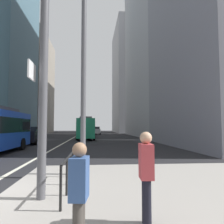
{
  "coord_description": "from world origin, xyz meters",
  "views": [
    {
      "loc": [
        3.5,
        -6.5,
        1.96
      ],
      "look_at": [
        7.2,
        37.16,
        4.88
      ],
      "focal_mm": 35.09,
      "sensor_mm": 36.0,
      "label": 1
    }
  ],
  "objects_px": {
    "pedestrian_waiting": "(146,172)",
    "street_lamp_post": "(84,42)",
    "pedestrian_walking": "(79,192)",
    "city_bus_red_receding": "(86,127)",
    "car_receding_far": "(93,130)",
    "car_oncoming_mid": "(32,135)",
    "car_receding_near": "(96,130)"
  },
  "relations": [
    {
      "from": "pedestrian_waiting",
      "to": "street_lamp_post",
      "type": "bearing_deg",
      "value": 107.5
    },
    {
      "from": "street_lamp_post",
      "to": "pedestrian_walking",
      "type": "distance_m",
      "value": 6.77
    },
    {
      "from": "city_bus_red_receding",
      "to": "pedestrian_walking",
      "type": "distance_m",
      "value": 31.48
    },
    {
      "from": "car_receding_far",
      "to": "pedestrian_waiting",
      "type": "xyz_separation_m",
      "value": [
        1.14,
        -53.05,
        0.11
      ]
    },
    {
      "from": "car_oncoming_mid",
      "to": "pedestrian_waiting",
      "type": "xyz_separation_m",
      "value": [
        7.91,
        -21.32,
        0.11
      ]
    },
    {
      "from": "city_bus_red_receding",
      "to": "pedestrian_waiting",
      "type": "distance_m",
      "value": 30.68
    },
    {
      "from": "city_bus_red_receding",
      "to": "street_lamp_post",
      "type": "xyz_separation_m",
      "value": [
        0.79,
        -26.19,
        3.45
      ]
    },
    {
      "from": "car_oncoming_mid",
      "to": "pedestrian_walking",
      "type": "bearing_deg",
      "value": -73.14
    },
    {
      "from": "car_receding_near",
      "to": "car_oncoming_mid",
      "type": "bearing_deg",
      "value": -104.65
    },
    {
      "from": "car_receding_far",
      "to": "pedestrian_walking",
      "type": "distance_m",
      "value": 53.91
    },
    {
      "from": "car_receding_near",
      "to": "city_bus_red_receding",
      "type": "bearing_deg",
      "value": -95.45
    },
    {
      "from": "car_oncoming_mid",
      "to": "pedestrian_waiting",
      "type": "relative_size",
      "value": 2.67
    },
    {
      "from": "car_oncoming_mid",
      "to": "pedestrian_walking",
      "type": "relative_size",
      "value": 2.89
    },
    {
      "from": "car_oncoming_mid",
      "to": "street_lamp_post",
      "type": "height_order",
      "value": "street_lamp_post"
    },
    {
      "from": "car_receding_far",
      "to": "car_receding_near",
      "type": "bearing_deg",
      "value": -71.55
    },
    {
      "from": "car_receding_near",
      "to": "car_receding_far",
      "type": "bearing_deg",
      "value": 108.45
    },
    {
      "from": "street_lamp_post",
      "to": "pedestrian_waiting",
      "type": "bearing_deg",
      "value": -72.5
    },
    {
      "from": "city_bus_red_receding",
      "to": "car_receding_far",
      "type": "height_order",
      "value": "city_bus_red_receding"
    },
    {
      "from": "car_oncoming_mid",
      "to": "car_receding_far",
      "type": "height_order",
      "value": "same"
    },
    {
      "from": "city_bus_red_receding",
      "to": "pedestrian_walking",
      "type": "height_order",
      "value": "city_bus_red_receding"
    },
    {
      "from": "car_receding_far",
      "to": "street_lamp_post",
      "type": "height_order",
      "value": "street_lamp_post"
    },
    {
      "from": "city_bus_red_receding",
      "to": "pedestrian_waiting",
      "type": "relative_size",
      "value": 6.3
    },
    {
      "from": "pedestrian_walking",
      "to": "city_bus_red_receding",
      "type": "bearing_deg",
      "value": 91.81
    },
    {
      "from": "pedestrian_walking",
      "to": "street_lamp_post",
      "type": "bearing_deg",
      "value": 92.16
    },
    {
      "from": "car_receding_far",
      "to": "pedestrian_waiting",
      "type": "distance_m",
      "value": 53.06
    },
    {
      "from": "city_bus_red_receding",
      "to": "street_lamp_post",
      "type": "relative_size",
      "value": 1.35
    },
    {
      "from": "car_receding_near",
      "to": "pedestrian_waiting",
      "type": "distance_m",
      "value": 50.49
    },
    {
      "from": "street_lamp_post",
      "to": "car_receding_far",
      "type": "bearing_deg",
      "value": 89.71
    },
    {
      "from": "car_oncoming_mid",
      "to": "car_receding_near",
      "type": "xyz_separation_m",
      "value": [
        7.62,
        29.17,
        -0.0
      ]
    },
    {
      "from": "city_bus_red_receding",
      "to": "car_oncoming_mid",
      "type": "distance_m",
      "value": 10.94
    },
    {
      "from": "car_receding_near",
      "to": "street_lamp_post",
      "type": "height_order",
      "value": "street_lamp_post"
    },
    {
      "from": "car_receding_near",
      "to": "street_lamp_post",
      "type": "distance_m",
      "value": 46.3
    }
  ]
}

